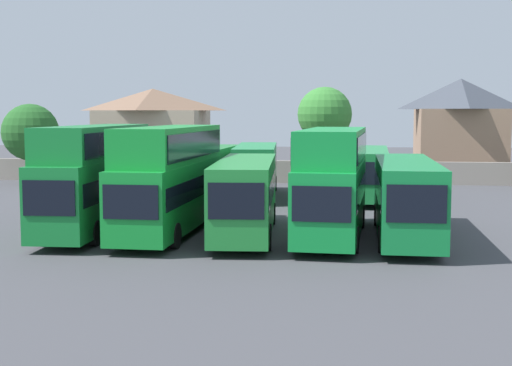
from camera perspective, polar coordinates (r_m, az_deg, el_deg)
ground at (r=50.87m, az=2.00°, el=-0.79°), size 140.00×140.00×0.00m
depot_boundary_wall at (r=58.08m, az=2.61°, el=0.89°), size 56.00×0.50×1.80m
bus_1 at (r=34.87m, az=-12.59°, el=0.84°), size 2.74×11.71×5.04m
bus_2 at (r=33.58m, az=-6.81°, el=0.72°), size 2.88×11.48×5.01m
bus_3 at (r=32.88m, az=-0.82°, el=-0.80°), size 3.20×11.28×3.49m
bus_4 at (r=32.40m, az=6.12°, el=0.47°), size 3.24×10.85×4.92m
bus_5 at (r=32.90m, az=11.79°, el=-0.89°), size 2.77×11.84×3.51m
bus_6 at (r=49.09m, az=-3.80°, el=1.17°), size 2.94×10.81×3.28m
bus_7 at (r=48.48m, az=-0.00°, el=1.24°), size 3.41×11.03×3.46m
bus_8 at (r=47.51m, az=4.98°, el=1.13°), size 2.75×10.22×3.46m
bus_9 at (r=47.56m, az=8.82°, el=0.98°), size 3.08×11.54×3.29m
house_terrace_left at (r=67.05m, az=-8.16°, el=4.12°), size 9.77×8.06×7.86m
house_terrace_centre at (r=66.66m, az=15.86°, el=4.32°), size 7.84×6.86×8.67m
tree_behind_wall at (r=60.24m, az=5.47°, el=5.43°), size 4.52×4.52×7.81m
tree_right_of_lot at (r=60.03m, az=-17.45°, el=3.84°), size 4.52×4.52×6.37m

